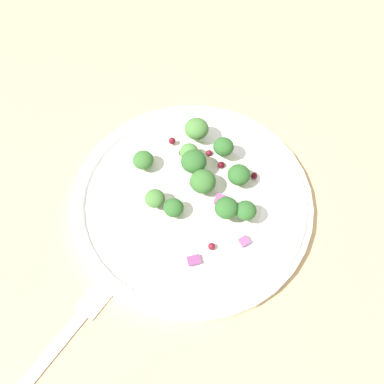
# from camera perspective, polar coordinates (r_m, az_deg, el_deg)

# --- Properties ---
(ground_plane) EXTENTS (1.80, 1.80, 0.02)m
(ground_plane) POSITION_cam_1_polar(r_m,az_deg,el_deg) (0.51, 3.51, -2.51)
(ground_plane) COLOR tan
(plate) EXTENTS (0.28, 0.28, 0.02)m
(plate) POSITION_cam_1_polar(r_m,az_deg,el_deg) (0.50, 0.00, -1.04)
(plate) COLOR white
(plate) RESTS_ON ground_plane
(dressing_pool) EXTENTS (0.16, 0.16, 0.00)m
(dressing_pool) POSITION_cam_1_polar(r_m,az_deg,el_deg) (0.49, 0.00, -0.80)
(dressing_pool) COLOR white
(dressing_pool) RESTS_ON plate
(broccoli_floret_0) EXTENTS (0.02, 0.02, 0.02)m
(broccoli_floret_0) POSITION_cam_1_polar(r_m,az_deg,el_deg) (0.47, -2.45, -2.16)
(broccoli_floret_0) COLOR #8EB77A
(broccoli_floret_0) RESTS_ON plate
(broccoli_floret_1) EXTENTS (0.02, 0.02, 0.02)m
(broccoli_floret_1) POSITION_cam_1_polar(r_m,az_deg,el_deg) (0.51, 4.20, 5.99)
(broccoli_floret_1) COLOR #9EC684
(broccoli_floret_1) RESTS_ON plate
(broccoli_floret_2) EXTENTS (0.02, 0.02, 0.02)m
(broccoli_floret_2) POSITION_cam_1_polar(r_m,az_deg,el_deg) (0.51, -0.40, 5.30)
(broccoli_floret_2) COLOR #9EC684
(broccoli_floret_2) RESTS_ON plate
(broccoli_floret_3) EXTENTS (0.03, 0.03, 0.03)m
(broccoli_floret_3) POSITION_cam_1_polar(r_m,az_deg,el_deg) (0.49, 0.24, 4.03)
(broccoli_floret_3) COLOR #ADD18E
(broccoli_floret_3) RESTS_ON plate
(broccoli_floret_4) EXTENTS (0.03, 0.03, 0.03)m
(broccoli_floret_4) POSITION_cam_1_polar(r_m,az_deg,el_deg) (0.46, 4.30, -2.24)
(broccoli_floret_4) COLOR #ADD18E
(broccoli_floret_4) RESTS_ON plate
(broccoli_floret_5) EXTENTS (0.02, 0.02, 0.02)m
(broccoli_floret_5) POSITION_cam_1_polar(r_m,az_deg,el_deg) (0.48, -4.95, -0.89)
(broccoli_floret_5) COLOR #8EB77A
(broccoli_floret_5) RESTS_ON plate
(broccoli_floret_6) EXTENTS (0.03, 0.03, 0.03)m
(broccoli_floret_6) POSITION_cam_1_polar(r_m,az_deg,el_deg) (0.48, 1.45, 1.36)
(broccoli_floret_6) COLOR #ADD18E
(broccoli_floret_6) RESTS_ON plate
(broccoli_floret_7) EXTENTS (0.02, 0.02, 0.02)m
(broccoli_floret_7) POSITION_cam_1_polar(r_m,az_deg,el_deg) (0.51, -6.50, 4.20)
(broccoli_floret_7) COLOR #ADD18E
(broccoli_floret_7) RESTS_ON plate
(broccoli_floret_8) EXTENTS (0.02, 0.02, 0.02)m
(broccoli_floret_8) POSITION_cam_1_polar(r_m,az_deg,el_deg) (0.47, 7.16, -2.48)
(broccoli_floret_8) COLOR #8EB77A
(broccoli_floret_8) RESTS_ON plate
(broccoli_floret_9) EXTENTS (0.03, 0.03, 0.03)m
(broccoli_floret_9) POSITION_cam_1_polar(r_m,az_deg,el_deg) (0.49, 6.24, 2.25)
(broccoli_floret_9) COLOR #ADD18E
(broccoli_floret_9) RESTS_ON plate
(broccoli_floret_10) EXTENTS (0.03, 0.03, 0.03)m
(broccoli_floret_10) POSITION_cam_1_polar(r_m,az_deg,el_deg) (0.52, 0.09, 8.25)
(broccoli_floret_10) COLOR #8EB77A
(broccoli_floret_10) RESTS_ON plate
(cranberry_0) EXTENTS (0.01, 0.01, 0.01)m
(cranberry_0) POSITION_cam_1_polar(r_m,az_deg,el_deg) (0.51, 3.90, 3.60)
(cranberry_0) COLOR #4C0A14
(cranberry_0) RESTS_ON plate
(cranberry_1) EXTENTS (0.01, 0.01, 0.01)m
(cranberry_1) POSITION_cam_1_polar(r_m,az_deg,el_deg) (0.46, 2.62, -7.23)
(cranberry_1) COLOR maroon
(cranberry_1) RESTS_ON plate
(cranberry_2) EXTENTS (0.01, 0.01, 0.01)m
(cranberry_2) POSITION_cam_1_polar(r_m,az_deg,el_deg) (0.52, -1.34, 5.24)
(cranberry_2) COLOR #4C0A14
(cranberry_2) RESTS_ON plate
(cranberry_3) EXTENTS (0.01, 0.01, 0.01)m
(cranberry_3) POSITION_cam_1_polar(r_m,az_deg,el_deg) (0.53, -2.66, 6.81)
(cranberry_3) COLOR maroon
(cranberry_3) RESTS_ON plate
(cranberry_4) EXTENTS (0.01, 0.01, 0.01)m
(cranberry_4) POSITION_cam_1_polar(r_m,az_deg,el_deg) (0.51, 8.26, 2.16)
(cranberry_4) COLOR #4C0A14
(cranberry_4) RESTS_ON plate
(cranberry_5) EXTENTS (0.01, 0.01, 0.01)m
(cranberry_5) POSITION_cam_1_polar(r_m,az_deg,el_deg) (0.52, 2.27, 5.21)
(cranberry_5) COLOR maroon
(cranberry_5) RESTS_ON plate
(cranberry_6) EXTENTS (0.01, 0.01, 0.01)m
(cranberry_6) POSITION_cam_1_polar(r_m,az_deg,el_deg) (0.50, 0.09, 1.16)
(cranberry_6) COLOR maroon
(cranberry_6) RESTS_ON plate
(onion_bit_0) EXTENTS (0.01, 0.01, 0.00)m
(onion_bit_0) POSITION_cam_1_polar(r_m,az_deg,el_deg) (0.46, 0.26, -9.05)
(onion_bit_0) COLOR #843D75
(onion_bit_0) RESTS_ON plate
(onion_bit_1) EXTENTS (0.02, 0.02, 0.01)m
(onion_bit_1) POSITION_cam_1_polar(r_m,az_deg,el_deg) (0.49, 3.73, -1.04)
(onion_bit_1) COLOR #934C84
(onion_bit_1) RESTS_ON plate
(onion_bit_2) EXTENTS (0.01, 0.01, 0.00)m
(onion_bit_2) POSITION_cam_1_polar(r_m,az_deg,el_deg) (0.47, 6.96, -6.51)
(onion_bit_2) COLOR #934C84
(onion_bit_2) RESTS_ON plate
(fork) EXTENTS (0.13, 0.16, 0.01)m
(fork) POSITION_cam_1_polar(r_m,az_deg,el_deg) (0.47, -18.09, -19.50)
(fork) COLOR silver
(fork) RESTS_ON ground_plane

